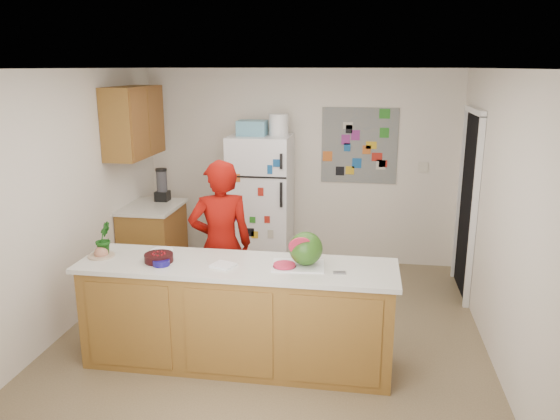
% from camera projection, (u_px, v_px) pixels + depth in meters
% --- Properties ---
extents(floor, '(4.00, 4.50, 0.02)m').
position_uv_depth(floor, '(271.00, 338.00, 5.24)').
color(floor, brown).
rests_on(floor, ground).
extents(wall_back, '(4.00, 0.02, 2.50)m').
position_uv_depth(wall_back, '(300.00, 167.00, 7.08)').
color(wall_back, beige).
rests_on(wall_back, ground).
extents(wall_left, '(0.02, 4.50, 2.50)m').
position_uv_depth(wall_left, '(64.00, 203.00, 5.22)').
color(wall_left, beige).
rests_on(wall_left, ground).
extents(wall_right, '(0.02, 4.50, 2.50)m').
position_uv_depth(wall_right, '(504.00, 221.00, 4.62)').
color(wall_right, beige).
rests_on(wall_right, ground).
extents(ceiling, '(4.00, 4.50, 0.02)m').
position_uv_depth(ceiling, '(269.00, 67.00, 4.60)').
color(ceiling, white).
rests_on(ceiling, wall_back).
extents(doorway, '(0.03, 0.85, 2.04)m').
position_uv_depth(doorway, '(468.00, 205.00, 6.06)').
color(doorway, black).
rests_on(doorway, ground).
extents(peninsula_base, '(2.60, 0.62, 0.88)m').
position_uv_depth(peninsula_base, '(238.00, 316.00, 4.68)').
color(peninsula_base, brown).
rests_on(peninsula_base, floor).
extents(peninsula_top, '(2.68, 0.70, 0.04)m').
position_uv_depth(peninsula_top, '(237.00, 266.00, 4.56)').
color(peninsula_top, silver).
rests_on(peninsula_top, peninsula_base).
extents(side_counter_base, '(0.60, 0.80, 0.86)m').
position_uv_depth(side_counter_base, '(154.00, 243.00, 6.67)').
color(side_counter_base, brown).
rests_on(side_counter_base, floor).
extents(side_counter_top, '(0.64, 0.84, 0.04)m').
position_uv_depth(side_counter_top, '(152.00, 207.00, 6.56)').
color(side_counter_top, silver).
rests_on(side_counter_top, side_counter_base).
extents(upper_cabinets, '(0.35, 1.00, 0.80)m').
position_uv_depth(upper_cabinets, '(134.00, 122.00, 6.27)').
color(upper_cabinets, brown).
rests_on(upper_cabinets, wall_left).
extents(refrigerator, '(0.75, 0.70, 1.70)m').
position_uv_depth(refrigerator, '(261.00, 203.00, 6.89)').
color(refrigerator, silver).
rests_on(refrigerator, floor).
extents(fridge_top_bin, '(0.35, 0.28, 0.18)m').
position_uv_depth(fridge_top_bin, '(252.00, 128.00, 6.66)').
color(fridge_top_bin, '#5999B2').
rests_on(fridge_top_bin, refrigerator).
extents(photo_collage, '(0.95, 0.01, 0.95)m').
position_uv_depth(photo_collage, '(359.00, 146.00, 6.87)').
color(photo_collage, slate).
rests_on(photo_collage, wall_back).
extents(person, '(0.72, 0.60, 1.68)m').
position_uv_depth(person, '(221.00, 246.00, 5.26)').
color(person, '#750904').
rests_on(person, floor).
extents(blender_appliance, '(0.13, 0.13, 0.38)m').
position_uv_depth(blender_appliance, '(162.00, 186.00, 6.73)').
color(blender_appliance, black).
rests_on(blender_appliance, side_counter_top).
extents(cutting_board, '(0.46, 0.36, 0.01)m').
position_uv_depth(cutting_board, '(298.00, 266.00, 4.50)').
color(cutting_board, white).
rests_on(cutting_board, peninsula_top).
extents(watermelon, '(0.28, 0.28, 0.28)m').
position_uv_depth(watermelon, '(306.00, 249.00, 4.47)').
color(watermelon, '#225714').
rests_on(watermelon, cutting_board).
extents(watermelon_slice, '(0.18, 0.18, 0.02)m').
position_uv_depth(watermelon_slice, '(284.00, 265.00, 4.46)').
color(watermelon_slice, red).
rests_on(watermelon_slice, cutting_board).
extents(cherry_bowl, '(0.29, 0.29, 0.07)m').
position_uv_depth(cherry_bowl, '(159.00, 258.00, 4.60)').
color(cherry_bowl, black).
rests_on(cherry_bowl, peninsula_top).
extents(white_bowl, '(0.24, 0.24, 0.06)m').
position_uv_depth(white_bowl, '(162.00, 253.00, 4.73)').
color(white_bowl, silver).
rests_on(white_bowl, peninsula_top).
extents(cobalt_bowl, '(0.18, 0.18, 0.05)m').
position_uv_depth(cobalt_bowl, '(161.00, 262.00, 4.52)').
color(cobalt_bowl, '#120C59').
rests_on(cobalt_bowl, peninsula_top).
extents(plate, '(0.29, 0.29, 0.02)m').
position_uv_depth(plate, '(101.00, 256.00, 4.73)').
color(plate, beige).
rests_on(plate, peninsula_top).
extents(paper_towel, '(0.22, 0.21, 0.02)m').
position_uv_depth(paper_towel, '(223.00, 265.00, 4.50)').
color(paper_towel, silver).
rests_on(paper_towel, peninsula_top).
extents(keys, '(0.10, 0.05, 0.01)m').
position_uv_depth(keys, '(339.00, 273.00, 4.34)').
color(keys, slate).
rests_on(keys, peninsula_top).
extents(potted_plant, '(0.16, 0.18, 0.29)m').
position_uv_depth(potted_plant, '(103.00, 239.00, 4.75)').
color(potted_plant, '#184211').
rests_on(potted_plant, peninsula_top).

